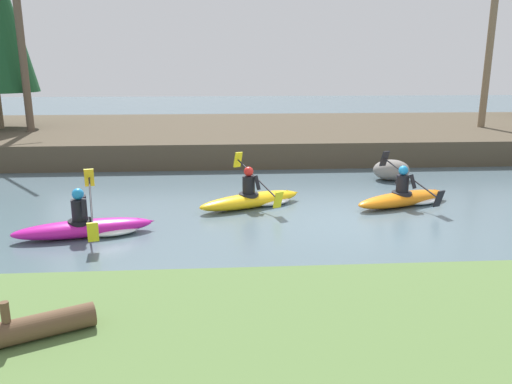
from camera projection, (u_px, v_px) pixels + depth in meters
The scene contains 8 objects.
ground_plane at pixel (347, 221), 11.05m from camera, with size 90.00×90.00×0.00m, color #4C606B.
riverbank_far at pixel (286, 135), 21.38m from camera, with size 44.00×10.33×0.85m.
bare_tree_mid_upstream at pixel (23, 49), 18.63m from camera, with size 3.61×3.57×6.55m.
bare_tree_mid_downstream at pixel (491, 34), 19.80m from camera, with size 4.27×4.22×7.82m.
kayaker_lead at pixel (407, 197), 12.25m from camera, with size 2.72×1.97×1.20m.
kayaker_middle at pixel (255, 199), 12.13m from camera, with size 2.68×1.93×1.20m.
kayaker_trailing at pixel (90, 226), 10.04m from camera, with size 2.78×2.04×1.20m.
boulder_midstream at pixel (391, 170), 14.90m from camera, with size 1.08×0.85×0.61m.
Camera 1 is at (-2.74, -10.39, 3.37)m, focal length 35.00 mm.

